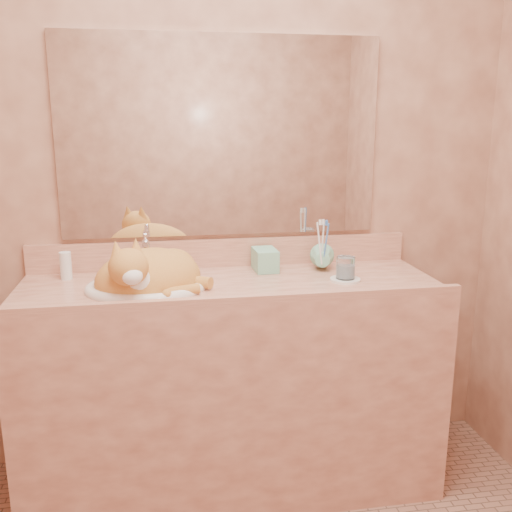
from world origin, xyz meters
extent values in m
cube|color=brown|center=(0.00, 1.00, 1.25)|extent=(2.40, 0.02, 2.50)
cube|color=brown|center=(0.00, -1.00, 1.25)|extent=(2.40, 0.02, 2.50)
cube|color=white|center=(0.00, 0.99, 1.39)|extent=(1.30, 0.02, 0.80)
imported|color=#7CC6A3|center=(0.17, 0.82, 0.95)|extent=(0.10, 0.10, 0.20)
imported|color=#7CC6A3|center=(0.39, 0.82, 0.90)|extent=(0.13, 0.13, 0.10)
cylinder|color=white|center=(0.44, 0.68, 0.85)|extent=(0.12, 0.12, 0.01)
cylinder|color=silver|center=(0.44, 0.68, 0.90)|extent=(0.07, 0.07, 0.09)
cylinder|color=white|center=(-0.63, 0.89, 0.90)|extent=(0.05, 0.05, 0.11)
camera|label=1|loc=(-0.26, -1.36, 1.46)|focal=40.00mm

